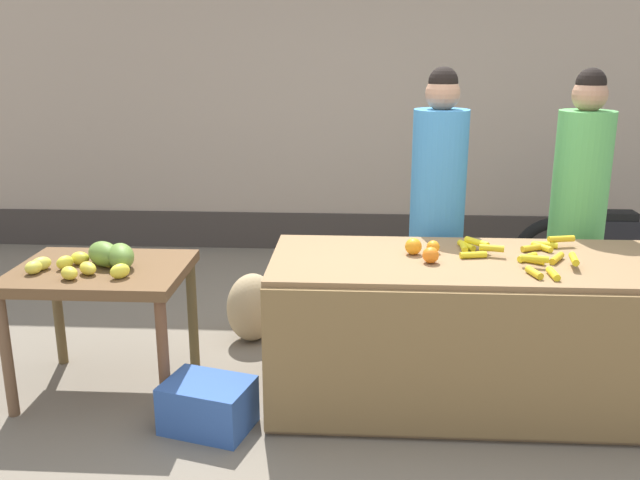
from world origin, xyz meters
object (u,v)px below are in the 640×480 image
Objects in this scene: parked_motorcycle at (615,249)px; vendor_woman_blue_shirt at (437,214)px; vendor_woman_green_shirt at (577,214)px; produce_crate at (208,405)px; produce_sack at (252,307)px.

vendor_woman_blue_shirt is at bearing -145.92° from parked_motorcycle.
produce_crate is at bearing -152.38° from vendor_woman_green_shirt.
parked_motorcycle is (0.63, 0.97, -0.51)m from vendor_woman_green_shirt.
vendor_woman_green_shirt is at bearing 3.50° from vendor_woman_blue_shirt.
produce_sack is (-2.71, -0.96, -0.17)m from parked_motorcycle.
vendor_woman_blue_shirt is at bearing -2.94° from produce_sack.
vendor_woman_green_shirt is 1.27m from parked_motorcycle.
vendor_woman_green_shirt is at bearing -0.21° from produce_sack.
vendor_woman_blue_shirt is 3.87× the size of produce_sack.
vendor_woman_blue_shirt is at bearing 40.27° from produce_crate.
vendor_woman_green_shirt reaches higher than produce_sack.
vendor_woman_blue_shirt reaches higher than produce_sack.
produce_sack is (-1.20, 0.06, -0.68)m from vendor_woman_blue_shirt.
vendor_woman_blue_shirt reaches higher than parked_motorcycle.
produce_crate is 0.94× the size of produce_sack.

